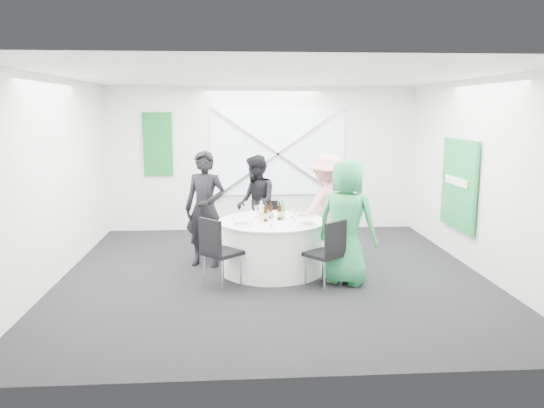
{
  "coord_description": "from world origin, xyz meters",
  "views": [
    {
      "loc": [
        -0.52,
        -7.34,
        2.35
      ],
      "look_at": [
        0.0,
        0.2,
        1.0
      ],
      "focal_mm": 35.0,
      "sensor_mm": 36.0,
      "label": 1
    }
  ],
  "objects": [
    {
      "name": "chair_back_right",
      "position": [
        0.99,
        0.9,
        0.5
      ],
      "size": [
        0.55,
        0.55,
        0.86
      ],
      "rotation": [
        0.0,
        0.0,
        -0.96
      ],
      "color": "black",
      "rests_on": "floor"
    },
    {
      "name": "plate_back_right",
      "position": [
        0.5,
        0.48,
        0.78
      ],
      "size": [
        0.29,
        0.29,
        0.04
      ],
      "color": "white",
      "rests_on": "banquet_table"
    },
    {
      "name": "knife_a",
      "position": [
        0.36,
        0.65,
        0.76
      ],
      "size": [
        0.1,
        0.13,
        0.01
      ],
      "primitive_type": "cube",
      "rotation": [
        0.0,
        0.0,
        0.6
      ],
      "color": "silver",
      "rests_on": "banquet_table"
    },
    {
      "name": "wall_back",
      "position": [
        0.0,
        3.0,
        1.4
      ],
      "size": [
        6.0,
        0.0,
        6.0
      ],
      "primitive_type": "plane",
      "rotation": [
        1.57,
        0.0,
        0.0
      ],
      "color": "white",
      "rests_on": "floor"
    },
    {
      "name": "clear_water_bottle",
      "position": [
        -0.15,
        0.2,
        0.87
      ],
      "size": [
        0.08,
        0.08,
        0.29
      ],
      "color": "white",
      "rests_on": "banquet_table"
    },
    {
      "name": "knife_b",
      "position": [
        -0.56,
        0.34,
        0.76
      ],
      "size": [
        0.09,
        0.14,
        0.01
      ],
      "primitive_type": "cube",
      "rotation": [
        0.0,
        0.0,
        2.59
      ],
      "color": "silver",
      "rests_on": "banquet_table"
    },
    {
      "name": "wall_right",
      "position": [
        3.0,
        0.0,
        1.4
      ],
      "size": [
        0.0,
        6.0,
        6.0
      ],
      "primitive_type": "plane",
      "rotation": [
        1.57,
        0.0,
        -1.57
      ],
      "color": "white",
      "rests_on": "floor"
    },
    {
      "name": "wine_glass_a",
      "position": [
        -0.03,
        -0.18,
        0.88
      ],
      "size": [
        0.07,
        0.07,
        0.17
      ],
      "color": "white",
      "rests_on": "banquet_table"
    },
    {
      "name": "knife_d",
      "position": [
        0.54,
        0.01,
        0.76
      ],
      "size": [
        0.1,
        0.13,
        0.01
      ],
      "primitive_type": "cube",
      "rotation": [
        0.0,
        0.0,
        -0.64
      ],
      "color": "silver",
      "rests_on": "banquet_table"
    },
    {
      "name": "chair_back",
      "position": [
        -0.0,
        1.25,
        0.5
      ],
      "size": [
        0.39,
        0.4,
        0.85
      ],
      "rotation": [
        0.0,
        0.0,
        0.0
      ],
      "color": "black",
      "rests_on": "floor"
    },
    {
      "name": "green_banner",
      "position": [
        -2.0,
        2.95,
        1.7
      ],
      "size": [
        0.55,
        0.04,
        1.2
      ],
      "primitive_type": "cube",
      "color": "#14662C",
      "rests_on": "wall_back"
    },
    {
      "name": "person_woman_pink",
      "position": [
        0.9,
        0.74,
        0.84
      ],
      "size": [
        1.19,
        0.99,
        1.68
      ],
      "primitive_type": "imported",
      "rotation": [
        0.0,
        0.0,
        -2.6
      ],
      "color": "pink",
      "rests_on": "floor"
    },
    {
      "name": "fork_b",
      "position": [
        -0.35,
        0.65,
        0.76
      ],
      "size": [
        0.1,
        0.13,
        0.01
      ],
      "primitive_type": "cube",
      "rotation": [
        0.0,
        0.0,
        2.53
      ],
      "color": "silver",
      "rests_on": "banquet_table"
    },
    {
      "name": "wall_front",
      "position": [
        0.0,
        -3.0,
        1.4
      ],
      "size": [
        6.0,
        0.0,
        6.0
      ],
      "primitive_type": "plane",
      "rotation": [
        -1.57,
        0.0,
        0.0
      ],
      "color": "white",
      "rests_on": "floor"
    },
    {
      "name": "plate_front_left",
      "position": [
        -0.4,
        -0.15,
        0.77
      ],
      "size": [
        0.26,
        0.26,
        0.01
      ],
      "color": "white",
      "rests_on": "banquet_table"
    },
    {
      "name": "fork_d",
      "position": [
        0.34,
        -0.27,
        0.76
      ],
      "size": [
        0.1,
        0.13,
        0.01
      ],
      "primitive_type": "cube",
      "rotation": [
        0.0,
        0.0,
        -0.64
      ],
      "color": "silver",
      "rests_on": "banquet_table"
    },
    {
      "name": "ceiling",
      "position": [
        0.0,
        0.0,
        2.8
      ],
      "size": [
        6.0,
        6.0,
        0.0
      ],
      "primitive_type": "plane",
      "rotation": [
        3.14,
        0.0,
        0.0
      ],
      "color": "white",
      "rests_on": "wall_back"
    },
    {
      "name": "beer_bottle_d",
      "position": [
        -0.1,
        0.11,
        0.86
      ],
      "size": [
        0.06,
        0.06,
        0.27
      ],
      "color": "#3C1E0A",
      "rests_on": "banquet_table"
    },
    {
      "name": "green_sign",
      "position": [
        2.94,
        0.6,
        1.2
      ],
      "size": [
        0.05,
        1.2,
        1.4
      ],
      "primitive_type": "cube",
      "color": "#198A38",
      "rests_on": "wall_right"
    },
    {
      "name": "plate_back_left",
      "position": [
        -0.49,
        0.49,
        0.77
      ],
      "size": [
        0.25,
        0.25,
        0.01
      ],
      "color": "white",
      "rests_on": "banquet_table"
    },
    {
      "name": "wine_glass_d",
      "position": [
        0.33,
        0.15,
        0.88
      ],
      "size": [
        0.07,
        0.07,
        0.17
      ],
      "color": "white",
      "rests_on": "banquet_table"
    },
    {
      "name": "banquet_table",
      "position": [
        0.0,
        0.2,
        0.38
      ],
      "size": [
        1.56,
        1.56,
        0.76
      ],
      "color": "silver",
      "rests_on": "floor"
    },
    {
      "name": "fork_c",
      "position": [
        0.17,
        0.75,
        0.76
      ],
      "size": [
        0.15,
        0.02,
        0.01
      ],
      "primitive_type": "cube",
      "rotation": [
        0.0,
        0.0,
        1.57
      ],
      "color": "silver",
      "rests_on": "banquet_table"
    },
    {
      "name": "chair_front_left",
      "position": [
        -0.78,
        -0.53,
        0.56
      ],
      "size": [
        0.61,
        0.61,
        0.96
      ],
      "rotation": [
        0.0,
        0.0,
        2.33
      ],
      "color": "black",
      "rests_on": "floor"
    },
    {
      "name": "napkin",
      "position": [
        -0.46,
        -0.1,
        0.8
      ],
      "size": [
        0.19,
        0.14,
        0.05
      ],
      "primitive_type": "cube",
      "rotation": [
        0.0,
        0.0,
        0.16
      ],
      "color": "silver",
      "rests_on": "plate_front_left"
    },
    {
      "name": "window_brace_b",
      "position": [
        0.3,
        2.92,
        1.5
      ],
      "size": [
        2.63,
        0.05,
        1.84
      ],
      "primitive_type": "cube",
      "rotation": [
        0.0,
        -0.97,
        0.0
      ],
      "color": "silver",
      "rests_on": "window_panel"
    },
    {
      "name": "chair_back_left",
      "position": [
        -0.93,
        1.0,
        0.5
      ],
      "size": [
        0.55,
        0.55,
        0.86
      ],
      "rotation": [
        0.0,
        0.0,
        0.86
      ],
      "color": "black",
      "rests_on": "floor"
    },
    {
      "name": "plate_front_right",
      "position": [
        0.47,
        -0.14,
        0.78
      ],
      "size": [
        0.28,
        0.28,
        0.04
      ],
      "color": "white",
      "rests_on": "banquet_table"
    },
    {
      "name": "window_panel",
      "position": [
        0.3,
        2.96,
        1.5
      ],
      "size": [
        2.6,
        0.03,
        1.6
      ],
      "primitive_type": "cube",
      "color": "silver",
      "rests_on": "wall_back"
    },
    {
      "name": "beer_bottle_c",
      "position": [
        0.11,
        0.21,
        0.87
      ],
      "size": [
        0.06,
        0.06,
        0.28
      ],
      "color": "#3C1E0A",
      "rests_on": "banquet_table"
    },
    {
      "name": "wine_glass_c",
      "position": [
        -0.22,
        0.47,
        0.88
      ],
      "size": [
        0.07,
        0.07,
        0.17
      ],
      "color": "white",
      "rests_on": "banquet_table"
    },
    {
      "name": "wine_glass_b",
      "position": [
        0.3,
        0.39,
        0.88
      ],
      "size": [
        0.07,
        0.07,
        0.17
      ],
      "color": "white",
      "rests_on": "banquet_table"
    },
    {
      "name": "fork_a",
      "position": [
        0.57,
        0.28,
        0.76
      ],
      "size": [
        0.08,
        0.14,
        0.01
      ],
      "primitive_type": "cube",
      "rotation": [
        0.0,
        0.0,
        0.44
      ],
      "color": "silver",
      "rests_on": "banquet_table"
    },
    {
      "name": "floor",
      "position": [
        0.0,
        0.0,
        0.0
      ],
      "size": [
        6.0,
        6.0,
        0.0
      ],
      "primitive_type": "plane",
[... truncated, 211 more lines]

